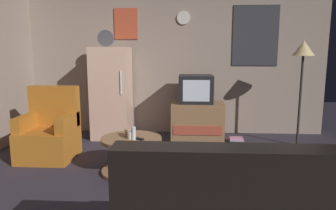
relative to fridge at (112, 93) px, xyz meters
name	(u,v)px	position (x,y,z in m)	size (l,w,h in m)	color
ground_plane	(162,190)	(1.00, -2.03, -0.75)	(12.00, 12.00, 0.00)	#2D2833
wall_with_art	(174,56)	(1.02, 0.42, 0.59)	(5.20, 0.12, 2.68)	gray
fridge	(112,93)	(0.00, 0.00, 0.00)	(0.60, 0.62, 1.77)	beige
tv_stand	(197,121)	(1.43, -0.08, -0.45)	(0.84, 0.53, 0.62)	#8E6642
crt_tv	(196,89)	(1.39, -0.08, 0.08)	(0.54, 0.51, 0.44)	black
standing_lamp	(303,57)	(2.95, -0.34, 0.60)	(0.32, 0.32, 1.59)	#332D28
coffee_table	(132,155)	(0.60, -1.57, -0.54)	(0.72, 0.72, 0.43)	#8E6642
wine_glass	(134,133)	(0.64, -1.64, -0.25)	(0.05, 0.05, 0.15)	silver
mug_ceramic_white	(131,135)	(0.60, -1.62, -0.28)	(0.08, 0.08, 0.09)	silver
mug_ceramic_tan	(128,132)	(0.55, -1.50, -0.28)	(0.08, 0.08, 0.09)	tan
remote_control	(138,139)	(0.69, -1.64, -0.31)	(0.15, 0.04, 0.02)	black
armchair	(50,133)	(-0.60, -1.09, -0.42)	(0.68, 0.68, 0.96)	#B2661E
book_stack	(236,139)	(2.05, -0.19, -0.72)	(0.22, 0.18, 0.07)	#ACC7B5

